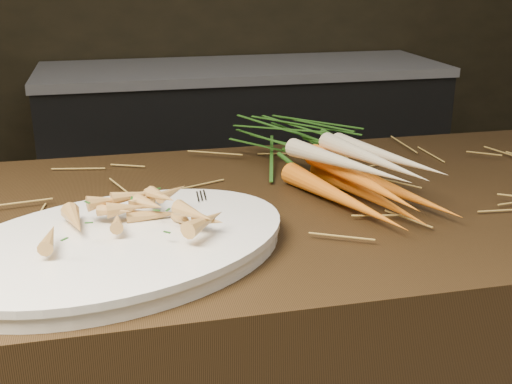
# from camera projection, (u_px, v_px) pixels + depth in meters

# --- Properties ---
(back_counter) EXTENTS (1.82, 0.62, 0.84)m
(back_counter) POSITION_uv_depth(u_px,v_px,m) (244.00, 154.00, 3.04)
(back_counter) COLOR black
(back_counter) RESTS_ON ground
(straw_bedding) EXTENTS (1.40, 0.60, 0.02)m
(straw_bedding) POSITION_uv_depth(u_px,v_px,m) (296.00, 196.00, 1.09)
(straw_bedding) COLOR olive
(straw_bedding) RESTS_ON main_counter
(root_veg_bunch) EXTENTS (0.31, 0.58, 0.10)m
(root_veg_bunch) POSITION_uv_depth(u_px,v_px,m) (314.00, 151.00, 1.20)
(root_veg_bunch) COLOR #DD630A
(root_veg_bunch) RESTS_ON main_counter
(serving_platter) EXTENTS (0.57, 0.49, 0.03)m
(serving_platter) POSITION_uv_depth(u_px,v_px,m) (121.00, 249.00, 0.88)
(serving_platter) COLOR white
(serving_platter) RESTS_ON main_counter
(roasted_veg_heap) EXTENTS (0.29, 0.25, 0.05)m
(roasted_veg_heap) POSITION_uv_depth(u_px,v_px,m) (118.00, 223.00, 0.87)
(roasted_veg_heap) COLOR #AB7E40
(roasted_veg_heap) RESTS_ON serving_platter
(serving_fork) EXTENTS (0.03, 0.18, 0.00)m
(serving_fork) POSITION_uv_depth(u_px,v_px,m) (233.00, 216.00, 0.95)
(serving_fork) COLOR silver
(serving_fork) RESTS_ON serving_platter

